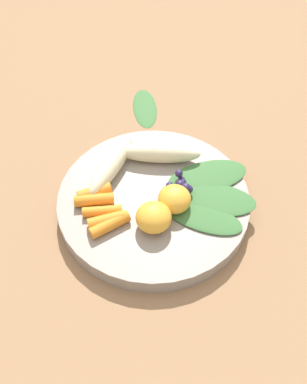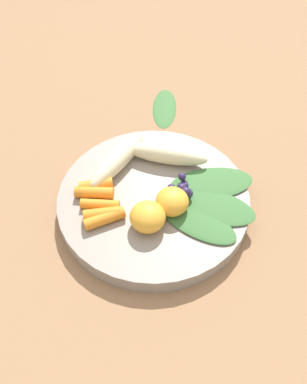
# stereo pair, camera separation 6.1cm
# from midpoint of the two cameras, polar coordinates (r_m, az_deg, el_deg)

# --- Properties ---
(ground_plane) EXTENTS (2.40, 2.40, 0.00)m
(ground_plane) POSITION_cam_midpoint_polar(r_m,az_deg,el_deg) (0.64, 2.73, -2.21)
(ground_plane) COLOR #99704C
(bowl) EXTENTS (0.28, 0.28, 0.03)m
(bowl) POSITION_cam_midpoint_polar(r_m,az_deg,el_deg) (0.63, 2.78, -1.50)
(bowl) COLOR gray
(bowl) RESTS_ON ground_plane
(banana_peeled_left) EXTENTS (0.13, 0.03, 0.03)m
(banana_peeled_left) POSITION_cam_midpoint_polar(r_m,az_deg,el_deg) (0.65, -2.03, 4.13)
(banana_peeled_left) COLOR beige
(banana_peeled_left) RESTS_ON bowl
(banana_peeled_right) EXTENTS (0.07, 0.13, 0.03)m
(banana_peeled_right) POSITION_cam_midpoint_polar(r_m,az_deg,el_deg) (0.66, 4.36, 4.85)
(banana_peeled_right) COLOR beige
(banana_peeled_right) RESTS_ON bowl
(orange_segment_near) EXTENTS (0.05, 0.05, 0.03)m
(orange_segment_near) POSITION_cam_midpoint_polar(r_m,az_deg,el_deg) (0.59, 5.41, -1.44)
(orange_segment_near) COLOR #F4A833
(orange_segment_near) RESTS_ON bowl
(orange_segment_far) EXTENTS (0.05, 0.05, 0.04)m
(orange_segment_far) POSITION_cam_midpoint_polar(r_m,az_deg,el_deg) (0.58, 2.28, -3.49)
(orange_segment_far) COLOR #F4A833
(orange_segment_far) RESTS_ON bowl
(carrot_front) EXTENTS (0.05, 0.05, 0.02)m
(carrot_front) POSITION_cam_midpoint_polar(r_m,az_deg,el_deg) (0.62, -4.81, 0.71)
(carrot_front) COLOR orange
(carrot_front) RESTS_ON bowl
(carrot_mid_left) EXTENTS (0.04, 0.06, 0.02)m
(carrot_mid_left) POSITION_cam_midpoint_polar(r_m,az_deg,el_deg) (0.62, -5.00, -0.24)
(carrot_mid_left) COLOR orange
(carrot_mid_left) RESTS_ON bowl
(carrot_mid_right) EXTENTS (0.04, 0.05, 0.01)m
(carrot_mid_right) POSITION_cam_midpoint_polar(r_m,az_deg,el_deg) (0.60, -4.17, -1.83)
(carrot_mid_right) COLOR orange
(carrot_mid_right) RESTS_ON bowl
(carrot_rear) EXTENTS (0.05, 0.05, 0.02)m
(carrot_rear) POSITION_cam_midpoint_polar(r_m,az_deg,el_deg) (0.59, -3.86, -3.11)
(carrot_rear) COLOR orange
(carrot_rear) RESTS_ON bowl
(carrot_small) EXTENTS (0.06, 0.04, 0.02)m
(carrot_small) POSITION_cam_midpoint_polar(r_m,az_deg,el_deg) (0.59, -3.52, -3.70)
(carrot_small) COLOR orange
(carrot_small) RESTS_ON bowl
(blueberry_pile) EXTENTS (0.05, 0.04, 0.02)m
(blueberry_pile) POSITION_cam_midpoint_polar(r_m,az_deg,el_deg) (0.62, 6.63, 0.17)
(blueberry_pile) COLOR #2D234C
(blueberry_pile) RESTS_ON bowl
(coconut_shred_patch) EXTENTS (0.05, 0.05, 0.00)m
(coconut_shred_patch) POSITION_cam_midpoint_polar(r_m,az_deg,el_deg) (0.61, 7.49, -2.02)
(coconut_shred_patch) COLOR white
(coconut_shred_patch) RESTS_ON bowl
(kale_leaf_left) EXTENTS (0.05, 0.11, 0.00)m
(kale_leaf_left) POSITION_cam_midpoint_polar(r_m,az_deg,el_deg) (0.60, 8.79, -4.15)
(kale_leaf_left) COLOR #3D7038
(kale_leaf_left) RESTS_ON bowl
(kale_leaf_right) EXTENTS (0.09, 0.15, 0.00)m
(kale_leaf_right) POSITION_cam_midpoint_polar(r_m,az_deg,el_deg) (0.62, 9.90, -1.86)
(kale_leaf_right) COLOR #3D7038
(kale_leaf_right) RESTS_ON bowl
(kale_leaf_rear) EXTENTS (0.13, 0.13, 0.00)m
(kale_leaf_rear) POSITION_cam_midpoint_polar(r_m,az_deg,el_deg) (0.64, 10.35, 1.01)
(kale_leaf_rear) COLOR #3D7038
(kale_leaf_rear) RESTS_ON bowl
(kale_leaf_stray) EXTENTS (0.11, 0.09, 0.01)m
(kale_leaf_stray) POSITION_cam_midpoint_polar(r_m,az_deg,el_deg) (0.80, 3.70, 10.93)
(kale_leaf_stray) COLOR #3D7038
(kale_leaf_stray) RESTS_ON ground_plane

